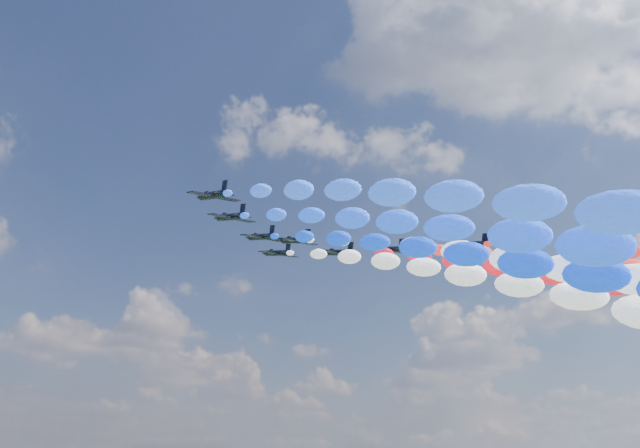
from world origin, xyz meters
TOP-DOWN VIEW (x-y plane):
  - jet_0 at (-26.76, -4.99)m, footprint 8.22×11.06m
  - trail_0 at (-26.76, -67.43)m, footprint 5.77×121.85m
  - jet_1 at (-18.63, 3.50)m, footprint 8.05×10.94m
  - trail_1 at (-18.63, -58.94)m, footprint 5.77×121.85m
  - jet_2 at (-7.64, 11.38)m, footprint 8.06×10.94m
  - trail_2 at (-7.64, -51.06)m, footprint 5.77×121.85m
  - jet_3 at (-1.27, 9.76)m, footprint 8.09×10.96m
  - trail_3 at (-1.27, -52.68)m, footprint 5.77×121.85m
  - jet_4 at (1.58, 19.94)m, footprint 7.95×10.86m
  - trail_4 at (1.58, -42.50)m, footprint 5.77×121.85m
  - jet_5 at (10.71, 12.52)m, footprint 8.17×11.02m
  - jet_6 at (17.03, 4.78)m, footprint 8.60×11.32m
  - jet_7 at (26.12, -7.19)m, footprint 8.48×11.24m

SIDE VIEW (x-z plane):
  - trail_0 at x=-26.76m, z-range 48.38..91.68m
  - trail_1 at x=-18.63m, z-range 48.38..91.68m
  - trail_2 at x=-7.64m, z-range 48.38..91.68m
  - trail_3 at x=-1.27m, z-range 48.38..91.68m
  - trail_4 at x=1.58m, z-range 48.38..91.68m
  - jet_0 at x=-26.76m, z-range 87.50..91.71m
  - jet_1 at x=-18.63m, z-range 87.50..91.71m
  - jet_2 at x=-7.64m, z-range 87.50..91.71m
  - jet_3 at x=-1.27m, z-range 87.50..91.71m
  - jet_4 at x=1.58m, z-range 87.50..91.71m
  - jet_5 at x=10.71m, z-range 87.50..91.71m
  - jet_6 at x=17.03m, z-range 87.50..91.71m
  - jet_7 at x=26.12m, z-range 87.50..91.71m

